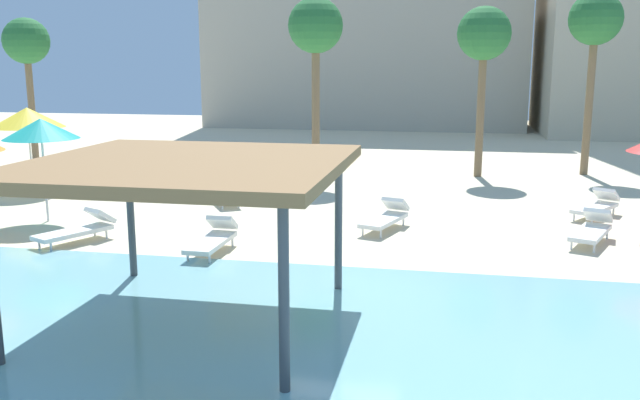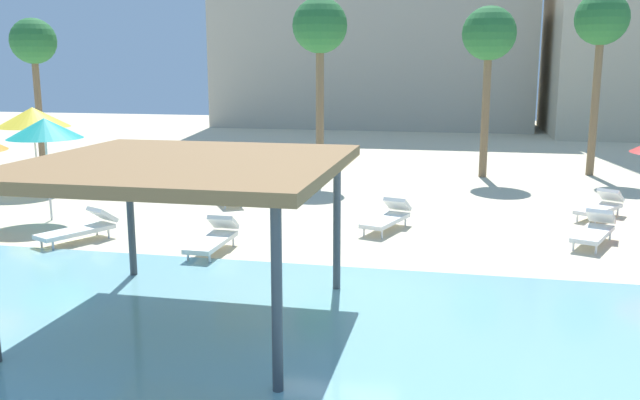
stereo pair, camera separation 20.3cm
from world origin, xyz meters
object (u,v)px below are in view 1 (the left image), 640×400
at_px(beach_umbrella_yellow_1, 27,117).
at_px(lounge_chair_3, 80,228).
at_px(lounge_chair_5, 597,205).
at_px(lounge_chair_6, 214,238).
at_px(lounge_chair_4, 387,216).
at_px(palm_tree_1, 484,37).
at_px(lounge_chair_0, 223,192).
at_px(beach_umbrella_teal_5, 41,129).
at_px(palm_tree_0, 316,30).
at_px(palm_tree_2, 595,23).
at_px(shade_pavilion, 187,169).
at_px(palm_tree_3, 26,44).
at_px(lounge_chair_2, 592,229).

relative_size(beach_umbrella_yellow_1, lounge_chair_3, 1.38).
relative_size(lounge_chair_5, lounge_chair_6, 1.01).
bearing_deg(lounge_chair_4, lounge_chair_6, -33.28).
bearing_deg(palm_tree_1, lounge_chair_6, -117.57).
bearing_deg(lounge_chair_3, lounge_chair_0, -173.60).
distance_m(beach_umbrella_teal_5, lounge_chair_0, 5.36).
height_order(lounge_chair_0, palm_tree_0, palm_tree_0).
distance_m(lounge_chair_5, palm_tree_1, 8.34).
distance_m(lounge_chair_3, palm_tree_2, 19.06).
height_order(shade_pavilion, palm_tree_3, palm_tree_3).
relative_size(beach_umbrella_teal_5, lounge_chair_6, 1.42).
bearing_deg(palm_tree_2, palm_tree_0, -162.47).
distance_m(palm_tree_1, palm_tree_2, 4.14).
distance_m(beach_umbrella_yellow_1, palm_tree_0, 9.90).
height_order(shade_pavilion, lounge_chair_6, shade_pavilion).
bearing_deg(palm_tree_0, palm_tree_2, 17.53).
xyz_separation_m(lounge_chair_2, lounge_chair_3, (-11.72, -2.25, 0.00)).
relative_size(shade_pavilion, lounge_chair_2, 2.39).
bearing_deg(shade_pavilion, lounge_chair_6, 105.32).
bearing_deg(palm_tree_0, lounge_chair_2, -42.21).
relative_size(palm_tree_2, palm_tree_3, 1.11).
height_order(lounge_chair_4, lounge_chair_6, same).
distance_m(lounge_chair_5, palm_tree_3, 23.04).
distance_m(lounge_chair_0, palm_tree_0, 6.97).
height_order(shade_pavilion, lounge_chair_0, shade_pavilion).
distance_m(lounge_chair_0, palm_tree_1, 11.00).
bearing_deg(palm_tree_2, lounge_chair_2, -98.91).
bearing_deg(lounge_chair_4, lounge_chair_3, -51.33).
xyz_separation_m(palm_tree_1, palm_tree_3, (-18.53, 0.67, -0.12)).
distance_m(beach_umbrella_teal_5, lounge_chair_6, 6.11).
bearing_deg(lounge_chair_6, beach_umbrella_teal_5, -109.90).
distance_m(lounge_chair_0, lounge_chair_6, 5.41).
height_order(palm_tree_0, palm_tree_1, palm_tree_0).
xyz_separation_m(lounge_chair_3, lounge_chair_5, (12.38, 5.13, 0.00)).
distance_m(beach_umbrella_teal_5, lounge_chair_4, 9.18).
height_order(beach_umbrella_teal_5, palm_tree_3, palm_tree_3).
relative_size(beach_umbrella_yellow_1, lounge_chair_2, 1.37).
height_order(palm_tree_0, palm_tree_2, palm_tree_2).
relative_size(beach_umbrella_teal_5, lounge_chair_5, 1.42).
height_order(lounge_chair_3, lounge_chair_5, same).
xyz_separation_m(beach_umbrella_teal_5, lounge_chair_4, (8.89, 0.82, -2.11)).
xyz_separation_m(lounge_chair_4, palm_tree_2, (6.44, 9.96, 5.17)).
relative_size(beach_umbrella_yellow_1, palm_tree_3, 0.46).
height_order(beach_umbrella_teal_5, palm_tree_2, palm_tree_2).
distance_m(shade_pavilion, palm_tree_0, 14.07).
bearing_deg(palm_tree_2, palm_tree_1, -162.67).
bearing_deg(lounge_chair_2, lounge_chair_3, -56.92).
relative_size(lounge_chair_0, lounge_chair_6, 1.01).
xyz_separation_m(beach_umbrella_yellow_1, lounge_chair_3, (4.96, -5.62, -2.07)).
distance_m(lounge_chair_5, palm_tree_2, 9.13).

